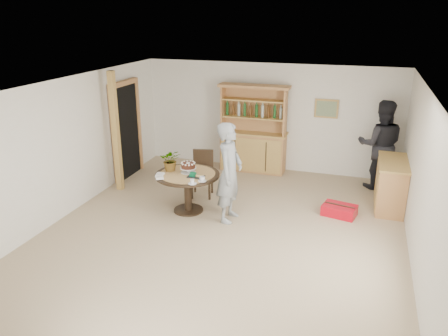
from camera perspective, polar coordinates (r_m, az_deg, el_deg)
The scene contains 17 objects.
ground at distance 7.59m, azimuth -0.17°, elevation -8.47°, with size 7.00×7.00×0.00m, color tan.
room_shell at distance 6.94m, azimuth -0.14°, elevation 4.31°, with size 6.04×7.04×2.52m.
doorway at distance 10.06m, azimuth -12.67°, elevation 4.99°, with size 0.13×1.10×2.18m.
pine_post at distance 9.24m, azimuth -13.95°, elevation 4.51°, with size 0.12×0.12×2.50m, color tan.
hutch at distance 10.30m, azimuth 3.86°, elevation 3.38°, with size 1.62×0.54×2.04m.
sideboard at distance 8.94m, azimuth 20.99°, elevation -2.02°, with size 0.54×1.26×0.94m.
dining_table at distance 8.18m, azimuth -4.78°, elevation -1.73°, with size 1.20×1.20×0.76m.
dining_chair at distance 8.92m, azimuth -2.82°, elevation -0.27°, with size 0.49×0.49×0.95m.
birthday_cake at distance 8.12m, azimuth -4.70°, elevation 0.22°, with size 0.30×0.30×0.20m.
flower_vase at distance 8.23m, azimuth -6.97°, elevation 1.05°, with size 0.38×0.33×0.42m, color #3F7233.
gift_tray at distance 7.93m, azimuth -3.72°, elevation -1.00°, with size 0.30×0.20×0.08m.
coffee_cup_a at distance 7.72m, azimuth -2.87°, elevation -1.45°, with size 0.15×0.15×0.09m.
coffee_cup_b at distance 7.62m, azimuth -4.16°, elevation -1.82°, with size 0.15×0.15×0.08m.
napkins at distance 8.01m, azimuth -8.38°, elevation -1.03°, with size 0.24×0.33×0.03m.
teen_boy at distance 7.71m, azimuth 0.72°, elevation -0.62°, with size 0.66×0.43×1.81m, color gray.
adult_person at distance 9.73m, azimuth 19.74°, elevation 2.85°, with size 0.93×0.72×1.90m, color black.
red_suitcase at distance 8.45m, azimuth 14.84°, elevation -5.35°, with size 0.67×0.52×0.21m.
Camera 1 is at (2.08, -6.35, 3.60)m, focal length 35.00 mm.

